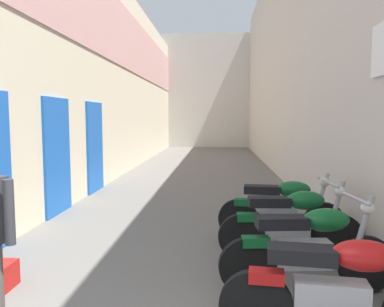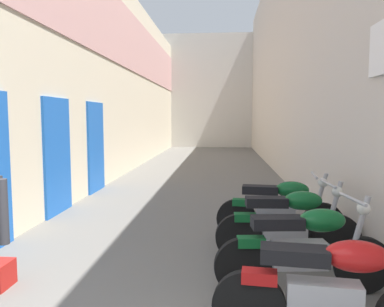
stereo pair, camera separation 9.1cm
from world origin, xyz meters
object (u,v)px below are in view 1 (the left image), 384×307
motorcycle_nearest (339,289)px  motorcycle_fourth (281,208)px  motorcycle_third (291,222)px  motorcycle_second (309,247)px

motorcycle_nearest → motorcycle_fourth: size_ratio=1.00×
motorcycle_third → motorcycle_fourth: (-0.00, 0.77, 0.00)m
motorcycle_fourth → motorcycle_third: bearing=-90.0°
motorcycle_nearest → motorcycle_third: size_ratio=1.00×
motorcycle_second → motorcycle_third: same height
motorcycle_second → motorcycle_fourth: size_ratio=1.00×
motorcycle_second → motorcycle_fourth: 1.70m
motorcycle_nearest → motorcycle_second: size_ratio=1.00×
motorcycle_nearest → motorcycle_third: 1.91m
motorcycle_nearest → motorcycle_second: 0.97m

